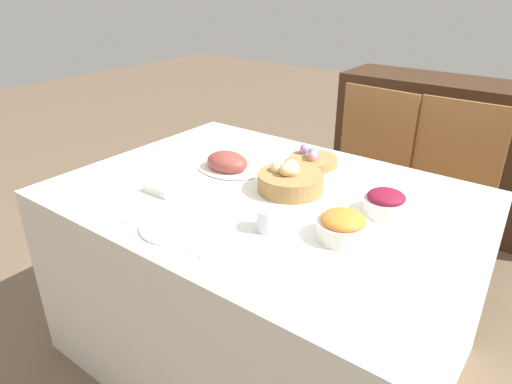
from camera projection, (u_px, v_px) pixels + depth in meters
name	position (u px, v px, depth m)	size (l,w,h in m)	color
ground_plane	(262.00, 347.00, 2.04)	(12.00, 12.00, 0.00)	brown
dining_table	(263.00, 276.00, 1.87)	(1.50, 1.12, 0.77)	silver
chair_far_right	(443.00, 198.00, 2.24)	(0.42, 0.42, 0.97)	brown
chair_far_center	(362.00, 176.00, 2.47)	(0.45, 0.45, 0.97)	brown
sideboard	(449.00, 153.00, 2.95)	(1.43, 0.44, 0.92)	#3D2616
bread_basket	(290.00, 179.00, 1.70)	(0.25, 0.25, 0.12)	#9E7542
egg_basket	(313.00, 159.00, 1.94)	(0.21, 0.21, 0.08)	#9E7542
ham_platter	(227.00, 164.00, 1.88)	(0.29, 0.20, 0.09)	silver
beet_salad_bowl	(385.00, 203.00, 1.54)	(0.15, 0.15, 0.08)	silver
carrot_bowl	(343.00, 226.00, 1.39)	(0.16, 0.16, 0.09)	silver
dinner_plate	(178.00, 226.00, 1.46)	(0.24, 0.24, 0.01)	silver
fork	(147.00, 214.00, 1.55)	(0.02, 0.18, 0.00)	#B7B7BC
knife	(211.00, 241.00, 1.39)	(0.02, 0.18, 0.00)	#B7B7BC
spoon	(219.00, 244.00, 1.37)	(0.02, 0.18, 0.00)	#B7B7BC
drinking_cup	(269.00, 220.00, 1.44)	(0.08, 0.08, 0.07)	silver
butter_dish	(161.00, 189.00, 1.69)	(0.12, 0.07, 0.03)	silver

